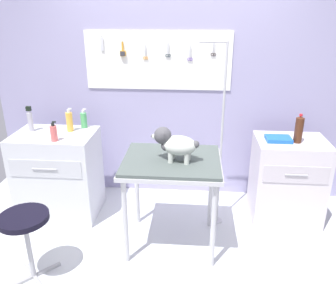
{
  "coord_description": "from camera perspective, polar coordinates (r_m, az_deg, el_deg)",
  "views": [
    {
      "loc": [
        0.22,
        -2.41,
        2.07
      ],
      "look_at": [
        0.0,
        0.27,
        1.01
      ],
      "focal_mm": 36.7,
      "sensor_mm": 36.0,
      "label": 1
    }
  ],
  "objects": [
    {
      "name": "ground",
      "position": [
        3.2,
        -0.48,
        -19.28
      ],
      "size": [
        4.4,
        4.0,
        0.04
      ],
      "primitive_type": "cube",
      "color": "silver"
    },
    {
      "name": "supply_tray",
      "position": [
        3.48,
        17.86,
        0.5
      ],
      "size": [
        0.24,
        0.18,
        0.04
      ],
      "color": "blue",
      "rests_on": "cabinet_right"
    },
    {
      "name": "dog",
      "position": [
        2.84,
        1.06,
        -0.25
      ],
      "size": [
        0.41,
        0.22,
        0.29
      ],
      "color": "silver",
      "rests_on": "grooming_table"
    },
    {
      "name": "shampoo_bottle",
      "position": [
        3.37,
        -18.44,
        1.41
      ],
      "size": [
        0.06,
        0.06,
        0.19
      ],
      "color": "#DB625F",
      "rests_on": "counter_left"
    },
    {
      "name": "rear_wall_panel",
      "position": [
        3.81,
        1.13,
        7.68
      ],
      "size": [
        4.0,
        0.11,
        2.3
      ],
      "color": "#9792BA",
      "rests_on": "ground"
    },
    {
      "name": "soda_bottle",
      "position": [
        3.46,
        20.91,
        1.98
      ],
      "size": [
        0.08,
        0.08,
        0.28
      ],
      "color": "#472414",
      "rests_on": "cabinet_right"
    },
    {
      "name": "grooming_table",
      "position": [
        2.98,
        0.59,
        -4.43
      ],
      "size": [
        0.85,
        0.7,
        0.86
      ],
      "color": "#B7B7BC",
      "rests_on": "ground"
    },
    {
      "name": "stool",
      "position": [
        2.93,
        -22.65,
        -12.81
      ],
      "size": [
        0.38,
        0.38,
        0.6
      ],
      "color": "#9E9EA3",
      "rests_on": "ground"
    },
    {
      "name": "counter_left",
      "position": [
        3.76,
        -17.7,
        -5.1
      ],
      "size": [
        0.8,
        0.58,
        0.9
      ],
      "color": "silver",
      "rests_on": "ground"
    },
    {
      "name": "spray_bottle_short",
      "position": [
        3.66,
        -13.81,
        3.59
      ],
      "size": [
        0.07,
        0.06,
        0.2
      ],
      "color": "#48A25C",
      "rests_on": "counter_left"
    },
    {
      "name": "grooming_arm",
      "position": [
        3.29,
        8.67,
        -0.57
      ],
      "size": [
        0.3,
        0.11,
        1.8
      ],
      "color": "#B7B7BC",
      "rests_on": "ground"
    },
    {
      "name": "detangler_spray",
      "position": [
        3.59,
        -16.03,
        3.29
      ],
      "size": [
        0.07,
        0.07,
        0.24
      ],
      "color": "gold",
      "rests_on": "counter_left"
    },
    {
      "name": "conditioner_bottle",
      "position": [
        3.71,
        -21.91,
        3.35
      ],
      "size": [
        0.05,
        0.05,
        0.26
      ],
      "color": "#ADABB7",
      "rests_on": "counter_left"
    },
    {
      "name": "cabinet_right",
      "position": [
        3.71,
        19.12,
        -5.95
      ],
      "size": [
        0.68,
        0.54,
        0.86
      ],
      "color": "silver",
      "rests_on": "ground"
    }
  ]
}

